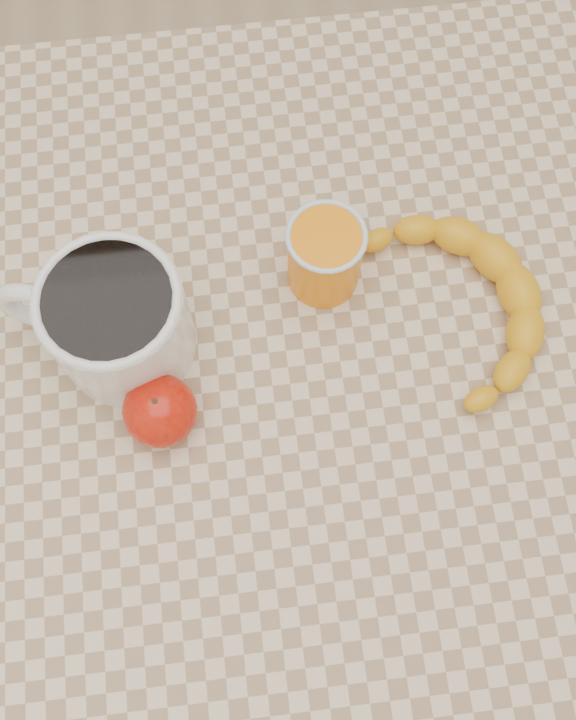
{
  "coord_description": "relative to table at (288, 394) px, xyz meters",
  "views": [
    {
      "loc": [
        -0.03,
        -0.24,
        1.45
      ],
      "look_at": [
        0.0,
        0.0,
        0.77
      ],
      "focal_mm": 40.0,
      "sensor_mm": 36.0,
      "label": 1
    }
  ],
  "objects": [
    {
      "name": "banana",
      "position": [
        0.17,
        0.04,
        0.11
      ],
      "size": [
        0.27,
        0.31,
        0.04
      ],
      "primitive_type": null,
      "rotation": [
        0.0,
        0.0,
        0.21
      ],
      "color": "#F1AA15",
      "rests_on": "table"
    },
    {
      "name": "table",
      "position": [
        0.0,
        0.0,
        0.0
      ],
      "size": [
        0.8,
        0.8,
        0.75
      ],
      "color": "beige",
      "rests_on": "ground"
    },
    {
      "name": "coffee_mug",
      "position": [
        -0.15,
        0.04,
        0.14
      ],
      "size": [
        0.19,
        0.16,
        0.11
      ],
      "color": "white",
      "rests_on": "table"
    },
    {
      "name": "orange_juice_glass",
      "position": [
        0.04,
        0.09,
        0.13
      ],
      "size": [
        0.07,
        0.07,
        0.08
      ],
      "color": "orange",
      "rests_on": "table"
    },
    {
      "name": "ground",
      "position": [
        0.0,
        0.0,
        -0.66
      ],
      "size": [
        3.0,
        3.0,
        0.0
      ],
      "primitive_type": "plane",
      "color": "tan",
      "rests_on": "ground"
    },
    {
      "name": "apple",
      "position": [
        -0.12,
        -0.04,
        0.12
      ],
      "size": [
        0.08,
        0.08,
        0.06
      ],
      "color": "#A60C05",
      "rests_on": "table"
    }
  ]
}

